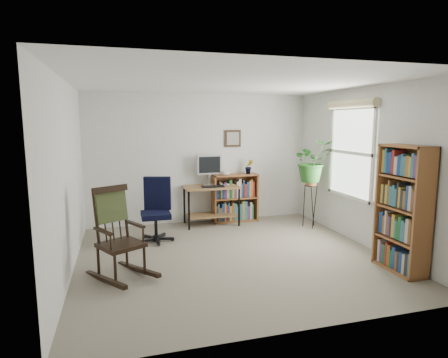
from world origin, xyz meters
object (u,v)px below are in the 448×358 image
object	(u,v)px
low_bookshelf	(235,198)
office_chair	(156,210)
tall_bookshelf	(403,209)
desk	(211,205)
rocking_chair	(121,232)

from	to	relation	value
low_bookshelf	office_chair	bearing A→B (deg)	-152.11
tall_bookshelf	low_bookshelf	bearing A→B (deg)	114.33
desk	tall_bookshelf	world-z (taller)	tall_bookshelf
office_chair	tall_bookshelf	world-z (taller)	tall_bookshelf
low_bookshelf	tall_bookshelf	bearing A→B (deg)	-65.67
desk	rocking_chair	bearing A→B (deg)	-128.74
office_chair	tall_bookshelf	bearing A→B (deg)	-19.60
low_bookshelf	tall_bookshelf	distance (m)	3.18
desk	low_bookshelf	distance (m)	0.52
desk	rocking_chair	xyz separation A→B (m)	(-1.62, -2.02, 0.21)
desk	office_chair	distance (m)	1.31
low_bookshelf	rocking_chair	bearing A→B (deg)	-134.65
rocking_chair	desk	bearing A→B (deg)	22.02
desk	office_chair	bearing A→B (deg)	-146.58
desk	tall_bookshelf	bearing A→B (deg)	-56.93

